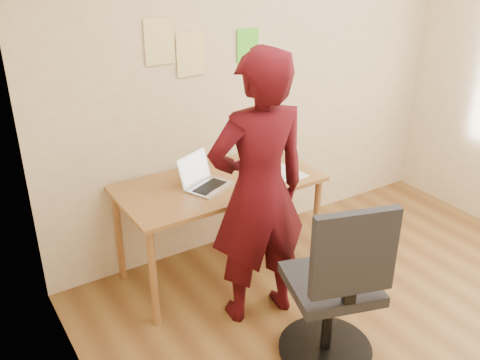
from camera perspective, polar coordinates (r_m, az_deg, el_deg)
room at (r=2.86m, az=22.01°, el=3.31°), size 3.58×3.58×2.78m
desk at (r=3.74m, az=-2.27°, el=-1.35°), size 1.40×0.70×0.74m
laptop at (r=3.62m, az=-3.93°, el=0.05°), size 0.38×0.36×0.21m
paper_sheet at (r=3.83m, az=4.80°, el=0.77°), size 0.24×0.32×0.00m
phone at (r=3.68m, az=2.42°, el=-0.18°), size 0.11×0.15×0.01m
wall_note_left at (r=3.62m, az=-8.58°, el=14.40°), size 0.21×0.00×0.30m
wall_note_mid at (r=3.73m, az=-5.30°, el=13.24°), size 0.21×0.00×0.30m
wall_note_right at (r=3.96m, az=0.86°, el=14.17°), size 0.18×0.00×0.24m
office_chair at (r=3.11m, az=10.15°, el=-12.09°), size 0.60×0.61×1.09m
person at (r=3.22m, az=1.99°, el=-1.33°), size 0.70×0.51×1.77m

